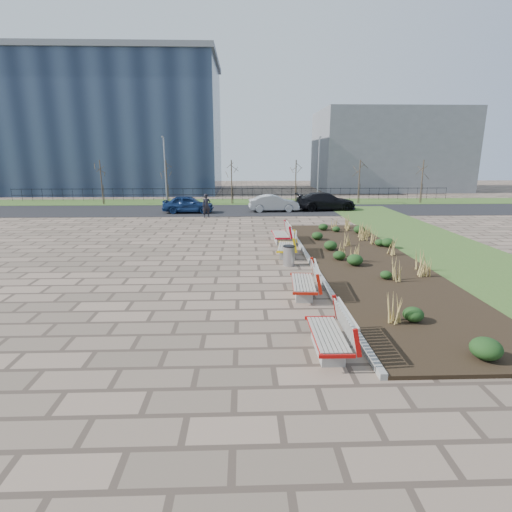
{
  "coord_description": "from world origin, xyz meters",
  "views": [
    {
      "loc": [
        1.03,
        -11.27,
        4.55
      ],
      "look_at": [
        1.5,
        3.0,
        0.9
      ],
      "focal_mm": 28.0,
      "sensor_mm": 36.0,
      "label": 1
    }
  ],
  "objects_px": {
    "car_blue": "(188,204)",
    "car_silver": "(274,203)",
    "bench_d": "(280,233)",
    "bench_a": "(328,332)",
    "lamp_east": "(318,171)",
    "litter_bin": "(289,256)",
    "lamp_west": "(165,171)",
    "bench_c": "(286,245)",
    "pedestrian": "(206,206)",
    "car_black": "(326,201)",
    "bench_b": "(303,281)"
  },
  "relations": [
    {
      "from": "bench_b",
      "to": "lamp_west",
      "type": "height_order",
      "value": "lamp_west"
    },
    {
      "from": "bench_a",
      "to": "pedestrian",
      "type": "xyz_separation_m",
      "value": [
        -4.65,
        20.86,
        0.37
      ]
    },
    {
      "from": "pedestrian",
      "to": "car_black",
      "type": "xyz_separation_m",
      "value": [
        9.57,
        3.63,
        -0.12
      ]
    },
    {
      "from": "litter_bin",
      "to": "lamp_west",
      "type": "relative_size",
      "value": 0.14
    },
    {
      "from": "bench_a",
      "to": "bench_d",
      "type": "xyz_separation_m",
      "value": [
        0.0,
        12.09,
        0.0
      ]
    },
    {
      "from": "lamp_west",
      "to": "car_blue",
      "type": "bearing_deg",
      "value": -63.55
    },
    {
      "from": "bench_d",
      "to": "lamp_west",
      "type": "distance_m",
      "value": 19.05
    },
    {
      "from": "bench_c",
      "to": "lamp_east",
      "type": "distance_m",
      "value": 20.26
    },
    {
      "from": "lamp_west",
      "to": "bench_b",
      "type": "bearing_deg",
      "value": -70.05
    },
    {
      "from": "pedestrian",
      "to": "car_silver",
      "type": "distance_m",
      "value": 5.98
    },
    {
      "from": "lamp_east",
      "to": "car_silver",
      "type": "bearing_deg",
      "value": -132.51
    },
    {
      "from": "bench_c",
      "to": "lamp_west",
      "type": "height_order",
      "value": "lamp_west"
    },
    {
      "from": "bench_b",
      "to": "car_silver",
      "type": "relative_size",
      "value": 0.52
    },
    {
      "from": "litter_bin",
      "to": "car_silver",
      "type": "bearing_deg",
      "value": 87.89
    },
    {
      "from": "bench_a",
      "to": "bench_b",
      "type": "relative_size",
      "value": 1.0
    },
    {
      "from": "bench_a",
      "to": "lamp_west",
      "type": "height_order",
      "value": "lamp_west"
    },
    {
      "from": "litter_bin",
      "to": "car_blue",
      "type": "relative_size",
      "value": 0.21
    },
    {
      "from": "car_black",
      "to": "lamp_west",
      "type": "relative_size",
      "value": 0.84
    },
    {
      "from": "bench_b",
      "to": "pedestrian",
      "type": "xyz_separation_m",
      "value": [
        -4.65,
        16.95,
        0.37
      ]
    },
    {
      "from": "litter_bin",
      "to": "pedestrian",
      "type": "bearing_deg",
      "value": 109.05
    },
    {
      "from": "car_blue",
      "to": "car_black",
      "type": "distance_m",
      "value": 11.29
    },
    {
      "from": "lamp_west",
      "to": "lamp_east",
      "type": "height_order",
      "value": "same"
    },
    {
      "from": "car_blue",
      "to": "car_black",
      "type": "xyz_separation_m",
      "value": [
        11.23,
        1.19,
        0.05
      ]
    },
    {
      "from": "litter_bin",
      "to": "car_blue",
      "type": "bearing_deg",
      "value": 111.68
    },
    {
      "from": "bench_a",
      "to": "car_blue",
      "type": "height_order",
      "value": "car_blue"
    },
    {
      "from": "car_silver",
      "to": "bench_d",
      "type": "bearing_deg",
      "value": 174.28
    },
    {
      "from": "bench_d",
      "to": "lamp_west",
      "type": "relative_size",
      "value": 0.35
    },
    {
      "from": "car_silver",
      "to": "lamp_east",
      "type": "bearing_deg",
      "value": -45.59
    },
    {
      "from": "litter_bin",
      "to": "car_black",
      "type": "bearing_deg",
      "value": 73.62
    },
    {
      "from": "bench_b",
      "to": "pedestrian",
      "type": "height_order",
      "value": "pedestrian"
    },
    {
      "from": "bench_a",
      "to": "lamp_west",
      "type": "bearing_deg",
      "value": 107.91
    },
    {
      "from": "bench_d",
      "to": "lamp_east",
      "type": "relative_size",
      "value": 0.35
    },
    {
      "from": "bench_d",
      "to": "car_black",
      "type": "bearing_deg",
      "value": 67.32
    },
    {
      "from": "bench_b",
      "to": "car_silver",
      "type": "height_order",
      "value": "car_silver"
    },
    {
      "from": "bench_a",
      "to": "lamp_east",
      "type": "relative_size",
      "value": 0.35
    },
    {
      "from": "bench_d",
      "to": "car_silver",
      "type": "relative_size",
      "value": 0.52
    },
    {
      "from": "bench_c",
      "to": "car_black",
      "type": "xyz_separation_m",
      "value": [
        4.92,
        15.26,
        0.25
      ]
    },
    {
      "from": "pedestrian",
      "to": "car_black",
      "type": "height_order",
      "value": "pedestrian"
    },
    {
      "from": "car_blue",
      "to": "lamp_west",
      "type": "relative_size",
      "value": 0.67
    },
    {
      "from": "litter_bin",
      "to": "pedestrian",
      "type": "relative_size",
      "value": 0.48
    },
    {
      "from": "litter_bin",
      "to": "pedestrian",
      "type": "height_order",
      "value": "pedestrian"
    },
    {
      "from": "car_blue",
      "to": "car_silver",
      "type": "xyz_separation_m",
      "value": [
        6.85,
        0.53,
        -0.02
      ]
    },
    {
      "from": "bench_c",
      "to": "car_blue",
      "type": "xyz_separation_m",
      "value": [
        -6.31,
        14.07,
        0.2
      ]
    },
    {
      "from": "bench_d",
      "to": "lamp_east",
      "type": "xyz_separation_m",
      "value": [
        5.0,
        16.6,
        2.54
      ]
    },
    {
      "from": "bench_d",
      "to": "bench_a",
      "type": "bearing_deg",
      "value": -91.04
    },
    {
      "from": "pedestrian",
      "to": "car_blue",
      "type": "distance_m",
      "value": 2.96
    },
    {
      "from": "car_silver",
      "to": "lamp_west",
      "type": "bearing_deg",
      "value": 59.88
    },
    {
      "from": "pedestrian",
      "to": "bench_c",
      "type": "bearing_deg",
      "value": -86.99
    },
    {
      "from": "bench_d",
      "to": "lamp_east",
      "type": "bearing_deg",
      "value": 72.2
    },
    {
      "from": "bench_c",
      "to": "car_blue",
      "type": "bearing_deg",
      "value": 122.16
    }
  ]
}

